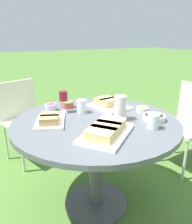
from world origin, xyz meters
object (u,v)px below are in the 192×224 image
(chair_near_right, at_px, (23,115))
(wine_glass, at_px, (63,97))
(water_pitcher, at_px, (120,108))
(handbag, at_px, (140,136))
(dining_table, at_px, (96,134))
(chair_near_left, at_px, (189,119))

(chair_near_right, height_order, wine_glass, wine_glass)
(water_pitcher, xyz_separation_m, handbag, (-0.88, -0.71, -0.73))
(wine_glass, bearing_deg, chair_near_right, -78.12)
(chair_near_right, height_order, water_pitcher, water_pitcher)
(dining_table, relative_size, water_pitcher, 6.78)
(dining_table, xyz_separation_m, handbag, (-1.03, -0.62, -0.52))
(water_pitcher, bearing_deg, handbag, -141.06)
(water_pitcher, bearing_deg, chair_near_left, -172.48)
(dining_table, height_order, wine_glass, wine_glass)
(dining_table, height_order, chair_near_left, chair_near_left)
(water_pitcher, bearing_deg, wine_glass, -50.83)
(wine_glass, bearing_deg, chair_near_left, 169.95)
(water_pitcher, relative_size, wine_glass, 1.03)
(handbag, bearing_deg, water_pitcher, 38.94)
(chair_near_left, height_order, handbag, chair_near_left)
(chair_near_left, bearing_deg, water_pitcher, 7.52)
(dining_table, distance_m, chair_near_left, 1.16)
(chair_near_right, xyz_separation_m, wine_glass, (-0.17, 0.80, 0.37))
(chair_near_right, bearing_deg, wine_glass, 101.88)
(water_pitcher, height_order, wine_glass, water_pitcher)
(dining_table, xyz_separation_m, water_pitcher, (-0.15, 0.09, 0.21))
(wine_glass, xyz_separation_m, handbag, (-1.17, -0.34, -0.76))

